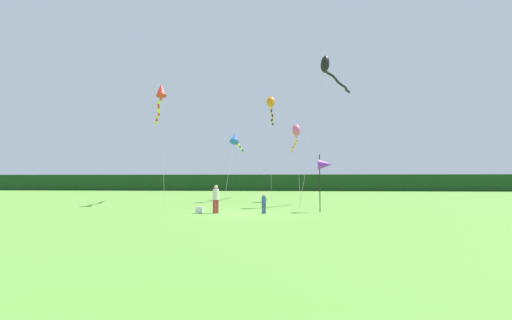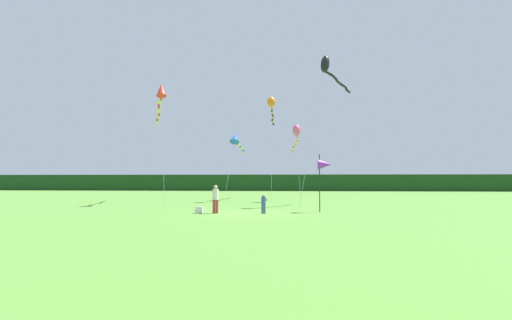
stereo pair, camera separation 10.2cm
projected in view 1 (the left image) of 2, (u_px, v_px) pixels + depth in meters
The scene contains 11 objects.
ground_plane at pixel (248, 213), 22.49m from camera, with size 120.00×120.00×0.00m, color #5B9338.
distant_treeline at pixel (273, 183), 67.37m from camera, with size 108.00×3.65×2.97m, color #193D19.
person_adult at pixel (216, 198), 22.50m from camera, with size 0.38×0.38×1.75m.
person_child at pixel (264, 202), 22.28m from camera, with size 0.27×0.27×1.22m.
cooler_box at pixel (199, 210), 22.45m from camera, with size 0.43×0.32×0.41m, color silver.
banner_flag_pole at pixel (325, 165), 23.58m from camera, with size 0.90×0.70×3.75m.
kite_red at pixel (161, 95), 31.67m from camera, with size 3.85×8.24×10.44m.
kite_blue at pixel (236, 139), 34.67m from camera, with size 1.11×6.71×6.75m.
kite_rainbow at pixel (296, 134), 35.43m from camera, with size 0.89×7.94×7.47m.
kite_orange at pixel (271, 105), 39.46m from camera, with size 0.94×8.77×11.10m.
kite_black at pixel (328, 68), 29.64m from camera, with size 4.99×7.32×12.25m.
Camera 1 is at (2.26, -22.53, 2.11)m, focal length 25.41 mm.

